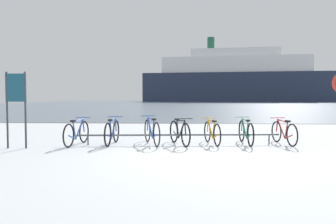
% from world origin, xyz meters
% --- Properties ---
extents(ground, '(80.00, 132.00, 0.08)m').
position_xyz_m(ground, '(0.00, 53.90, -0.04)').
color(ground, silver).
extents(bike_rack, '(5.82, 0.62, 0.31)m').
position_xyz_m(bike_rack, '(-0.69, 2.21, 0.27)').
color(bike_rack, '#4C5156').
rests_on(bike_rack, ground).
extents(bicycle_0, '(0.46, 1.68, 0.78)m').
position_xyz_m(bicycle_0, '(-3.63, 1.94, 0.35)').
color(bicycle_0, black).
rests_on(bicycle_0, ground).
extents(bicycle_1, '(0.46, 1.64, 0.80)m').
position_xyz_m(bicycle_1, '(-2.64, 2.11, 0.36)').
color(bicycle_1, black).
rests_on(bicycle_1, ground).
extents(bicycle_2, '(0.71, 1.69, 0.82)m').
position_xyz_m(bicycle_2, '(-1.50, 2.23, 0.37)').
color(bicycle_2, black).
rests_on(bicycle_2, ground).
extents(bicycle_3, '(0.70, 1.55, 0.79)m').
position_xyz_m(bicycle_3, '(-0.69, 2.18, 0.36)').
color(bicycle_3, black).
rests_on(bicycle_3, ground).
extents(bicycle_4, '(0.52, 1.56, 0.76)m').
position_xyz_m(bicycle_4, '(0.26, 2.38, 0.34)').
color(bicycle_4, black).
rests_on(bicycle_4, ground).
extents(bicycle_5, '(0.46, 1.72, 0.78)m').
position_xyz_m(bicycle_5, '(1.24, 2.44, 0.35)').
color(bicycle_5, black).
rests_on(bicycle_5, ground).
extents(bicycle_6, '(0.48, 1.60, 0.76)m').
position_xyz_m(bicycle_6, '(2.34, 2.46, 0.35)').
color(bicycle_6, black).
rests_on(bicycle_6, ground).
extents(info_sign, '(0.55, 0.07, 2.05)m').
position_xyz_m(info_sign, '(-5.04, 1.24, 1.40)').
color(info_sign, '#33383D').
rests_on(info_sign, ground).
extents(ferry_ship, '(54.84, 17.35, 18.45)m').
position_xyz_m(ferry_ship, '(13.59, 89.65, 6.19)').
color(ferry_ship, '#232D47').
rests_on(ferry_ship, ground).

